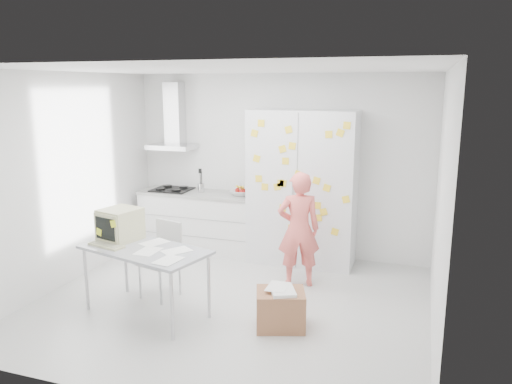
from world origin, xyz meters
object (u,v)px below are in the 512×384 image
(desk, at_px, (129,235))
(cardboard_box, at_px, (281,309))
(chair, at_px, (163,254))
(person, at_px, (299,229))

(desk, bearing_deg, cardboard_box, 16.06)
(chair, relative_size, cardboard_box, 1.51)
(desk, relative_size, chair, 1.70)
(desk, bearing_deg, chair, 78.17)
(cardboard_box, bearing_deg, chair, 167.32)
(person, distance_m, cardboard_box, 1.32)
(person, xyz_separation_m, chair, (-1.48, -0.84, -0.22))
(person, relative_size, chair, 1.61)
(desk, distance_m, cardboard_box, 1.90)
(person, bearing_deg, desk, 16.24)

